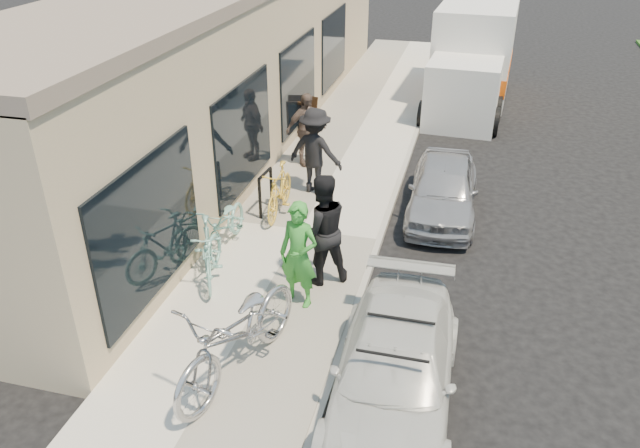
{
  "coord_description": "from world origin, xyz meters",
  "views": [
    {
      "loc": [
        1.04,
        -7.28,
        6.17
      ],
      "look_at": [
        -1.28,
        1.73,
        1.05
      ],
      "focal_mm": 35.0,
      "sensor_mm": 36.0,
      "label": 1
    }
  ],
  "objects_px": {
    "cruiser_bike_b": "(226,226)",
    "cruiser_bike_c": "(279,190)",
    "man_standing": "(321,229)",
    "bike_rack": "(265,188)",
    "sandwich_board": "(303,117)",
    "moving_truck": "(472,61)",
    "woman_rider": "(299,255)",
    "bystander_a": "(315,151)",
    "sedan_silver": "(443,189)",
    "tandem_bike": "(239,334)",
    "cruiser_bike_a": "(208,252)",
    "sedan_white": "(395,370)",
    "bystander_b": "(306,129)"
  },
  "relations": [
    {
      "from": "moving_truck",
      "to": "woman_rider",
      "type": "height_order",
      "value": "moving_truck"
    },
    {
      "from": "tandem_bike",
      "to": "woman_rider",
      "type": "distance_m",
      "value": 1.86
    },
    {
      "from": "moving_truck",
      "to": "cruiser_bike_b",
      "type": "xyz_separation_m",
      "value": [
        -3.9,
        -10.68,
        -0.66
      ]
    },
    {
      "from": "bike_rack",
      "to": "bystander_b",
      "type": "distance_m",
      "value": 2.66
    },
    {
      "from": "sandwich_board",
      "to": "moving_truck",
      "type": "bearing_deg",
      "value": 59.43
    },
    {
      "from": "tandem_bike",
      "to": "bystander_b",
      "type": "height_order",
      "value": "bystander_b"
    },
    {
      "from": "sedan_white",
      "to": "cruiser_bike_a",
      "type": "xyz_separation_m",
      "value": [
        -3.49,
        2.0,
        0.1
      ]
    },
    {
      "from": "man_standing",
      "to": "bike_rack",
      "type": "bearing_deg",
      "value": -82.62
    },
    {
      "from": "cruiser_bike_c",
      "to": "tandem_bike",
      "type": "bearing_deg",
      "value": -80.77
    },
    {
      "from": "moving_truck",
      "to": "man_standing",
      "type": "height_order",
      "value": "moving_truck"
    },
    {
      "from": "sedan_white",
      "to": "tandem_bike",
      "type": "relative_size",
      "value": 1.48
    },
    {
      "from": "sedan_white",
      "to": "bystander_b",
      "type": "relative_size",
      "value": 2.24
    },
    {
      "from": "cruiser_bike_b",
      "to": "cruiser_bike_c",
      "type": "distance_m",
      "value": 1.71
    },
    {
      "from": "bike_rack",
      "to": "sedan_silver",
      "type": "distance_m",
      "value": 3.68
    },
    {
      "from": "sandwich_board",
      "to": "cruiser_bike_a",
      "type": "relative_size",
      "value": 0.58
    },
    {
      "from": "moving_truck",
      "to": "cruiser_bike_b",
      "type": "relative_size",
      "value": 3.25
    },
    {
      "from": "sedan_silver",
      "to": "man_standing",
      "type": "bearing_deg",
      "value": -120.24
    },
    {
      "from": "moving_truck",
      "to": "man_standing",
      "type": "relative_size",
      "value": 3.11
    },
    {
      "from": "sedan_white",
      "to": "cruiser_bike_a",
      "type": "bearing_deg",
      "value": 148.65
    },
    {
      "from": "man_standing",
      "to": "cruiser_bike_a",
      "type": "distance_m",
      "value": 1.98
    },
    {
      "from": "man_standing",
      "to": "cruiser_bike_c",
      "type": "xyz_separation_m",
      "value": [
        -1.43,
        2.17,
        -0.47
      ]
    },
    {
      "from": "sedan_silver",
      "to": "moving_truck",
      "type": "height_order",
      "value": "moving_truck"
    },
    {
      "from": "sandwich_board",
      "to": "cruiser_bike_a",
      "type": "xyz_separation_m",
      "value": [
        0.34,
        -7.07,
        0.01
      ]
    },
    {
      "from": "sandwich_board",
      "to": "bystander_a",
      "type": "height_order",
      "value": "bystander_a"
    },
    {
      "from": "woman_rider",
      "to": "bystander_a",
      "type": "relative_size",
      "value": 0.95
    },
    {
      "from": "sandwich_board",
      "to": "moving_truck",
      "type": "distance_m",
      "value": 6.22
    },
    {
      "from": "bystander_b",
      "to": "cruiser_bike_b",
      "type": "bearing_deg",
      "value": -137.44
    },
    {
      "from": "woman_rider",
      "to": "cruiser_bike_b",
      "type": "bearing_deg",
      "value": 158.05
    },
    {
      "from": "sedan_white",
      "to": "bystander_b",
      "type": "xyz_separation_m",
      "value": [
        -3.2,
        7.19,
        0.46
      ]
    },
    {
      "from": "bystander_b",
      "to": "man_standing",
      "type": "bearing_deg",
      "value": -114.23
    },
    {
      "from": "sedan_silver",
      "to": "bystander_b",
      "type": "relative_size",
      "value": 1.95
    },
    {
      "from": "sandwich_board",
      "to": "sedan_white",
      "type": "relative_size",
      "value": 0.25
    },
    {
      "from": "sedan_silver",
      "to": "woman_rider",
      "type": "height_order",
      "value": "woman_rider"
    },
    {
      "from": "bike_rack",
      "to": "sedan_silver",
      "type": "bearing_deg",
      "value": 17.72
    },
    {
      "from": "bike_rack",
      "to": "woman_rider",
      "type": "distance_m",
      "value": 3.27
    },
    {
      "from": "bike_rack",
      "to": "cruiser_bike_b",
      "type": "bearing_deg",
      "value": -98.05
    },
    {
      "from": "bike_rack",
      "to": "bystander_a",
      "type": "xyz_separation_m",
      "value": [
        0.72,
        1.22,
        0.4
      ]
    },
    {
      "from": "cruiser_bike_a",
      "to": "bystander_a",
      "type": "relative_size",
      "value": 0.91
    },
    {
      "from": "bystander_b",
      "to": "moving_truck",
      "type": "bearing_deg",
      "value": 18.51
    },
    {
      "from": "bystander_a",
      "to": "bike_rack",
      "type": "bearing_deg",
      "value": 71.29
    },
    {
      "from": "bike_rack",
      "to": "bystander_b",
      "type": "xyz_separation_m",
      "value": [
        0.13,
        2.64,
        0.33
      ]
    },
    {
      "from": "tandem_bike",
      "to": "bystander_b",
      "type": "distance_m",
      "value": 7.41
    },
    {
      "from": "cruiser_bike_b",
      "to": "cruiser_bike_c",
      "type": "height_order",
      "value": "cruiser_bike_c"
    },
    {
      "from": "bystander_b",
      "to": "cruiser_bike_a",
      "type": "bearing_deg",
      "value": -135.87
    },
    {
      "from": "bike_rack",
      "to": "bystander_b",
      "type": "relative_size",
      "value": 0.51
    },
    {
      "from": "sedan_white",
      "to": "bystander_b",
      "type": "height_order",
      "value": "bystander_b"
    },
    {
      "from": "bike_rack",
      "to": "woman_rider",
      "type": "height_order",
      "value": "woman_rider"
    },
    {
      "from": "sedan_silver",
      "to": "tandem_bike",
      "type": "xyz_separation_m",
      "value": [
        -2.26,
        -5.8,
        0.26
      ]
    },
    {
      "from": "tandem_bike",
      "to": "cruiser_bike_a",
      "type": "distance_m",
      "value": 2.56
    },
    {
      "from": "bystander_a",
      "to": "moving_truck",
      "type": "bearing_deg",
      "value": -98.62
    }
  ]
}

